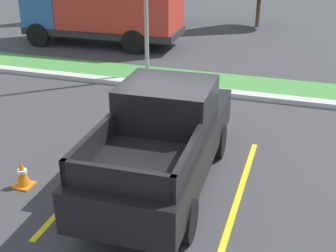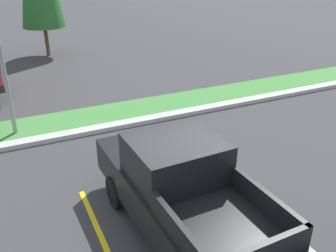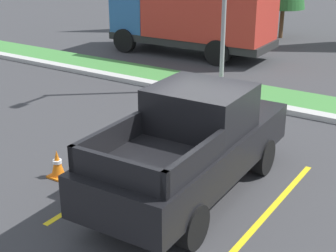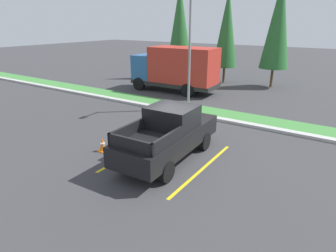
{
  "view_description": "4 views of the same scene",
  "coord_description": "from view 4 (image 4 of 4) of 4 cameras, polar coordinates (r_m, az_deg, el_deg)",
  "views": [
    {
      "loc": [
        2.37,
        -7.92,
        4.89
      ],
      "look_at": [
        -0.11,
        -0.2,
        1.18
      ],
      "focal_mm": 47.36,
      "sensor_mm": 36.0,
      "label": 1
    },
    {
      "loc": [
        -2.94,
        -5.98,
        5.45
      ],
      "look_at": [
        0.6,
        1.66,
        1.43
      ],
      "focal_mm": 40.18,
      "sensor_mm": 36.0,
      "label": 2
    },
    {
      "loc": [
        4.23,
        -7.95,
        4.76
      ],
      "look_at": [
        -0.85,
        -0.24,
        1.16
      ],
      "focal_mm": 52.91,
      "sensor_mm": 36.0,
      "label": 3
    },
    {
      "loc": [
        5.6,
        -9.24,
        5.15
      ],
      "look_at": [
        -1.04,
        0.87,
        0.77
      ],
      "focal_mm": 30.8,
      "sensor_mm": 36.0,
      "label": 4
    }
  ],
  "objects": [
    {
      "name": "street_light",
      "position": [
        17.25,
        4.04,
        15.32
      ],
      "size": [
        0.24,
        1.49,
        6.5
      ],
      "color": "gray",
      "rests_on": "ground"
    },
    {
      "name": "parking_line_near",
      "position": [
        12.45,
        -5.96,
        -4.65
      ],
      "size": [
        0.12,
        4.8,
        0.01
      ],
      "primitive_type": "cube",
      "color": "yellow",
      "rests_on": "ground"
    },
    {
      "name": "traffic_cone",
      "position": [
        12.43,
        -12.81,
        -3.64
      ],
      "size": [
        0.36,
        0.36,
        0.6
      ],
      "color": "orange",
      "rests_on": "ground"
    },
    {
      "name": "cypress_tree_left_inner",
      "position": [
        26.36,
        11.55,
        18.4
      ],
      "size": [
        2.05,
        2.05,
        7.88
      ],
      "color": "brown",
      "rests_on": "ground"
    },
    {
      "name": "grass_median",
      "position": [
        17.12,
        12.62,
        1.99
      ],
      "size": [
        56.0,
        1.8,
        0.06
      ],
      "primitive_type": "cube",
      "color": "#42843D",
      "rests_on": "ground"
    },
    {
      "name": "cypress_tree_center",
      "position": [
        25.42,
        21.01,
        18.69
      ],
      "size": [
        2.28,
        2.28,
        8.77
      ],
      "color": "brown",
      "rests_on": "ground"
    },
    {
      "name": "pickup_truck_main",
      "position": [
        11.23,
        0.18,
        -1.57
      ],
      "size": [
        2.11,
        5.29,
        2.1
      ],
      "color": "black",
      "rests_on": "ground"
    },
    {
      "name": "ground_plane",
      "position": [
        11.97,
        1.87,
        -5.6
      ],
      "size": [
        120.0,
        120.0,
        0.0
      ],
      "primitive_type": "plane",
      "color": "#38383A"
    },
    {
      "name": "curb_strip",
      "position": [
        16.12,
        11.21,
        1.15
      ],
      "size": [
        56.0,
        0.4,
        0.15
      ],
      "primitive_type": "cube",
      "color": "#B2B2AD",
      "rests_on": "ground"
    },
    {
      "name": "cypress_tree_leftmost",
      "position": [
        28.24,
        2.35,
        19.77
      ],
      "size": [
        2.25,
        2.25,
        8.66
      ],
      "color": "brown",
      "rests_on": "ground"
    },
    {
      "name": "parking_line_far",
      "position": [
        10.93,
        6.92,
        -8.34
      ],
      "size": [
        0.12,
        4.8,
        0.01
      ],
      "primitive_type": "cube",
      "color": "yellow",
      "rests_on": "ground"
    },
    {
      "name": "cargo_truck_distant",
      "position": [
        22.52,
        1.56,
        11.44
      ],
      "size": [
        6.86,
        2.66,
        3.4
      ],
      "color": "black",
      "rests_on": "ground"
    }
  ]
}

